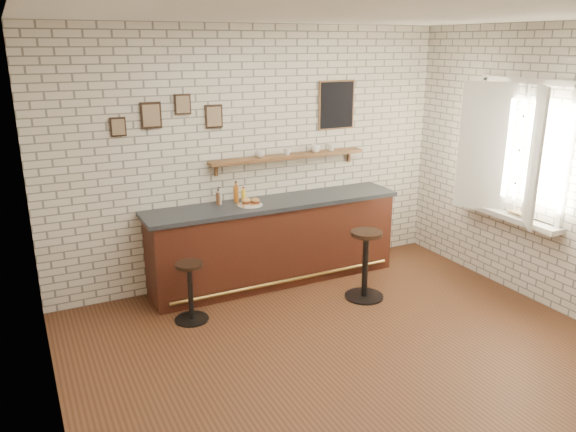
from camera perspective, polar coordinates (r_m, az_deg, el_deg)
name	(u,v)px	position (r m, az deg, el deg)	size (l,w,h in m)	color
ground	(340,346)	(5.55, 5.34, -13.05)	(5.00, 5.00, 0.00)	brown
bar_counter	(275,241)	(6.74, -1.36, -2.60)	(3.10, 0.65, 1.01)	#461D12
sandwich_plate	(250,205)	(6.42, -3.87, 1.14)	(0.28, 0.28, 0.01)	white
ciabatta_sandwich	(251,201)	(6.42, -3.80, 1.50)	(0.23, 0.17, 0.07)	tan
potato_chips	(249,204)	(6.41, -4.00, 1.18)	(0.26, 0.20, 0.00)	#C68C46
bitters_bottle_brown	(219,198)	(6.48, -7.07, 1.81)	(0.06, 0.06, 0.18)	brown
bitters_bottle_white	(219,197)	(6.48, -6.99, 1.89)	(0.05, 0.05, 0.20)	beige
bitters_bottle_amber	(236,194)	(6.54, -5.30, 2.27)	(0.06, 0.06, 0.25)	#AB5C1B
condiment_bottle_yellow	(243,195)	(6.58, -4.55, 2.11)	(0.05, 0.05, 0.17)	yellow
bar_stool_left	(190,290)	(5.94, -9.90, -7.40)	(0.37, 0.37, 0.64)	black
bar_stool_right	(365,263)	(6.38, 7.87, -4.70)	(0.44, 0.44, 0.79)	black
wall_shelf	(289,157)	(6.78, 0.08, 6.05)	(2.00, 0.18, 0.18)	brown
shelf_cup_a	(260,154)	(6.61, -2.82, 6.33)	(0.11, 0.11, 0.09)	white
shelf_cup_b	(287,152)	(6.75, -0.09, 6.56)	(0.09, 0.09, 0.08)	white
shelf_cup_c	(316,149)	(6.93, 2.83, 6.86)	(0.12, 0.12, 0.09)	white
shelf_cup_d	(331,147)	(7.05, 4.43, 6.98)	(0.09, 0.09, 0.09)	white
back_wall_decor	(273,109)	(6.69, -1.58, 10.82)	(2.96, 0.02, 0.56)	black
window_sill	(508,216)	(6.87, 21.45, 0.03)	(0.20, 1.35, 0.06)	white
casement_window	(513,151)	(6.68, 21.91, 6.14)	(0.40, 1.30, 1.56)	white
book_lower	(515,215)	(6.78, 22.05, 0.08)	(0.15, 0.20, 0.02)	tan
book_upper	(513,213)	(6.79, 21.89, 0.29)	(0.16, 0.22, 0.02)	tan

